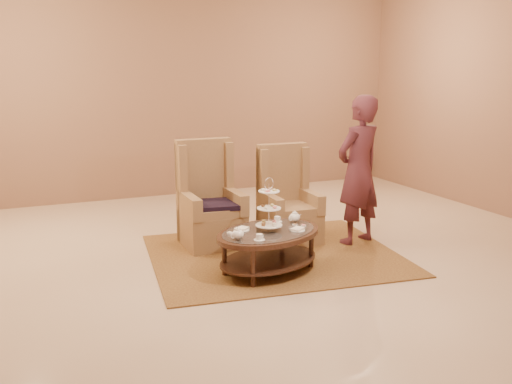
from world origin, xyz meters
name	(u,v)px	position (x,y,z in m)	size (l,w,h in m)	color
ground	(275,269)	(0.00, 0.00, 0.00)	(8.00, 8.00, 0.00)	beige
ceiling	(275,269)	(0.00, 0.00, 0.00)	(8.00, 8.00, 0.02)	beige
wall_back	(174,90)	(0.00, 4.00, 1.75)	(8.00, 0.04, 3.50)	#8C634C
rug	(274,255)	(0.18, 0.42, 0.01)	(3.02, 2.62, 0.01)	olive
tea_table	(269,238)	(-0.10, -0.05, 0.37)	(1.43, 1.20, 1.02)	black
armchair_left	(210,210)	(-0.36, 1.13, 0.43)	(0.69, 0.71, 1.27)	#997148
armchair_right	(287,209)	(0.58, 0.91, 0.40)	(0.67, 0.69, 1.19)	#997148
person	(358,171)	(1.31, 0.47, 0.90)	(0.75, 0.60, 1.81)	#4F222A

